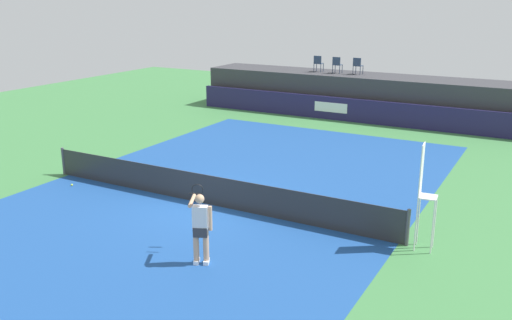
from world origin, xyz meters
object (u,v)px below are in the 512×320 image
spectator_chair_far_left (318,63)px  net_post_near (63,161)px  umpire_chair (424,190)px  tennis_ball (72,185)px  tennis_player (201,226)px  spectator_chair_left (337,64)px  spectator_chair_center (358,65)px  net_post_far (408,228)px

spectator_chair_far_left → net_post_near: bearing=-102.7°
umpire_chair → tennis_ball: bearing=-176.0°
net_post_near → tennis_player: tennis_player is taller
spectator_chair_far_left → tennis_player: bearing=-75.4°
spectator_chair_left → tennis_ball: size_ratio=13.06×
spectator_chair_center → tennis_player: bearing=-82.0°
umpire_chair → net_post_far: bearing=178.3°
net_post_near → tennis_ball: bearing=-33.6°
umpire_chair → tennis_ball: size_ratio=40.59×
spectator_chair_left → net_post_near: spectator_chair_left is taller
umpire_chair → net_post_near: (-12.72, 0.01, -1.09)m
spectator_chair_left → net_post_near: size_ratio=0.89×
tennis_ball → spectator_chair_center: bearing=74.4°
net_post_near → net_post_far: bearing=0.0°
umpire_chair → spectator_chair_center: bearing=114.7°
tennis_player → tennis_ball: size_ratio=26.03×
umpire_chair → net_post_near: bearing=180.0°
spectator_chair_center → spectator_chair_left: bearing=-173.9°
net_post_far → umpire_chair: bearing=-1.7°
spectator_chair_left → umpire_chair: size_ratio=0.32×
umpire_chair → spectator_chair_left: bearing=118.3°
spectator_chair_far_left → spectator_chair_left: same height
net_post_near → tennis_player: (8.31, -3.38, 0.46)m
net_post_far → spectator_chair_left: bearing=117.3°
umpire_chair → tennis_player: size_ratio=1.56×
spectator_chair_center → net_post_near: spectator_chair_center is taller
spectator_chair_far_left → net_post_near: (-3.44, -15.23, -2.19)m
umpire_chair → net_post_near: umpire_chair is taller
spectator_chair_far_left → net_post_far: (8.96, -15.23, -2.19)m
tennis_ball → umpire_chair: bearing=4.0°
spectator_chair_center → umpire_chair: spectator_chair_center is taller
spectator_chair_center → tennis_ball: size_ratio=13.06×
spectator_chair_center → tennis_ball: spectator_chair_center is taller
spectator_chair_far_left → net_post_near: size_ratio=0.89×
umpire_chair → net_post_far: umpire_chair is taller
spectator_chair_center → net_post_near: size_ratio=0.89×
umpire_chair → net_post_far: size_ratio=2.76×
spectator_chair_far_left → tennis_player: (4.86, -18.61, -1.73)m
spectator_chair_far_left → umpire_chair: size_ratio=0.32×
net_post_far → tennis_player: tennis_player is taller
umpire_chair → net_post_near: 12.77m
spectator_chair_left → spectator_chair_center: (1.12, 0.12, 0.00)m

